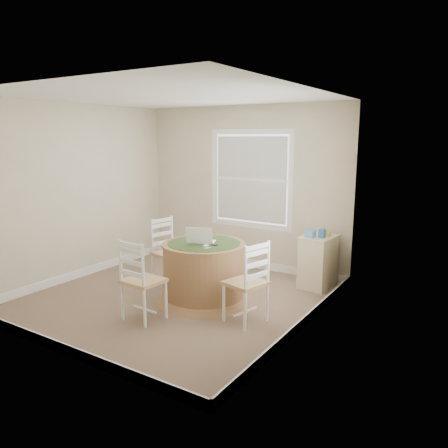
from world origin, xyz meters
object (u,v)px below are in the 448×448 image
Objects in this scene: round_table at (204,269)px; chair_near at (144,280)px; chair_left at (170,253)px; laptop at (201,240)px; chair_right at (246,283)px; corner_chest at (318,261)px.

chair_near reaches higher than round_table.
round_table is 1.32× the size of chair_left.
round_table is at bearing -176.54° from laptop.
chair_right reaches higher than corner_chest.
round_table reaches higher than corner_chest.
corner_chest is (1.31, 2.17, -0.10)m from chair_near.
chair_near is 2.54m from corner_chest.
chair_near is at bearing 53.51° from laptop.
round_table is 0.80m from chair_left.
chair_right is at bearing -6.46° from round_table.
chair_right is at bearing 137.43° from laptop.
laptop is at bearing -138.62° from round_table.
chair_left reaches higher than round_table.
chair_near is 1.27× the size of corner_chest.
laptop is at bearing -125.26° from corner_chest.
corner_chest is (0.27, 1.60, -0.10)m from chair_right.
corner_chest is at bearing -49.07° from chair_left.
round_table is 0.38m from laptop.
chair_left is 0.84m from laptop.
laptop is at bearing -94.45° from chair_right.
chair_right is (0.80, -0.31, 0.05)m from round_table.
chair_right is at bearing -98.32° from chair_left.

